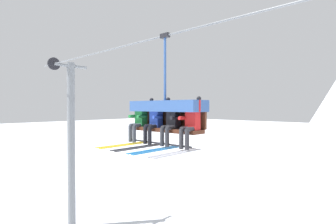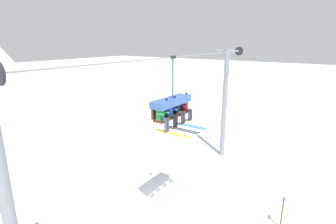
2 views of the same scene
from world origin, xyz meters
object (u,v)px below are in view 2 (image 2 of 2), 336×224
(lift_tower_far, at_px, (225,101))
(trail_sign, at_px, (282,211))
(chairlift_chair, at_px, (171,104))
(lift_tower_near, at_px, (7,204))
(skier_green, at_px, (163,117))
(skier_blue, at_px, (171,113))
(skier_black, at_px, (179,110))
(skier_red, at_px, (186,107))

(lift_tower_far, xyz_separation_m, trail_sign, (-5.97, -5.47, -3.25))
(lift_tower_far, height_order, chairlift_chair, lift_tower_far)
(lift_tower_near, relative_size, trail_sign, 4.99)
(skier_green, bearing_deg, lift_tower_near, 171.02)
(skier_green, distance_m, skier_blue, 0.64)
(skier_blue, relative_size, skier_black, 1.00)
(lift_tower_near, height_order, trail_sign, lift_tower_near)
(lift_tower_far, distance_m, skier_black, 7.82)
(lift_tower_near, height_order, chairlift_chair, lift_tower_near)
(skier_green, xyz_separation_m, skier_red, (1.93, 0.01, 0.02))
(lift_tower_far, bearing_deg, skier_red, -172.51)
(skier_blue, xyz_separation_m, trail_sign, (2.34, -4.55, -4.46))
(lift_tower_far, relative_size, trail_sign, 4.99)
(lift_tower_near, xyz_separation_m, chairlift_chair, (6.85, -0.71, 1.49))
(lift_tower_near, height_order, skier_red, lift_tower_near)
(skier_green, distance_m, trail_sign, 7.02)
(chairlift_chair, bearing_deg, skier_green, -167.10)
(skier_blue, bearing_deg, lift_tower_near, 171.95)
(chairlift_chair, height_order, skier_green, chairlift_chair)
(chairlift_chair, relative_size, skier_red, 1.76)
(lift_tower_far, xyz_separation_m, skier_green, (-8.95, -0.93, 1.19))
(lift_tower_near, xyz_separation_m, trail_sign, (8.86, -5.47, -3.25))
(lift_tower_far, xyz_separation_m, skier_red, (-7.02, -0.92, 1.21))
(chairlift_chair, xyz_separation_m, trail_sign, (2.01, -4.76, -4.74))
(skier_red, relative_size, trail_sign, 1.06)
(skier_black, bearing_deg, chairlift_chair, 146.06)
(skier_black, bearing_deg, skier_red, 0.00)
(lift_tower_far, relative_size, skier_blue, 4.70)
(skier_blue, distance_m, skier_black, 0.64)
(lift_tower_near, bearing_deg, skier_black, -7.34)
(skier_green, relative_size, skier_blue, 1.00)
(trail_sign, bearing_deg, skier_green, 123.26)
(skier_green, distance_m, skier_black, 1.28)
(trail_sign, bearing_deg, lift_tower_near, 148.30)
(lift_tower_near, distance_m, lift_tower_far, 14.83)
(lift_tower_far, height_order, skier_red, lift_tower_far)
(skier_green, height_order, skier_black, skier_black)
(lift_tower_far, xyz_separation_m, chairlift_chair, (-7.99, -0.71, 1.49))
(lift_tower_near, bearing_deg, chairlift_chair, -5.91)
(skier_green, bearing_deg, skier_black, 0.30)
(lift_tower_near, height_order, skier_black, lift_tower_near)
(skier_black, height_order, skier_red, same)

